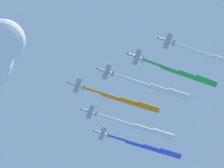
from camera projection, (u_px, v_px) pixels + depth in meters
jet_lead at (130, 102)px, 230.74m from camera, size 33.91×44.00×4.14m
jet_port_inner at (160, 89)px, 226.82m from camera, size 33.85×43.98×4.12m
jet_starboard_inner at (144, 129)px, 238.74m from camera, size 35.42×46.98×4.12m
jet_port_mid at (188, 75)px, 223.62m from camera, size 32.56×43.75×4.24m
jet_starboard_mid at (153, 149)px, 248.92m from camera, size 35.11×46.00×4.11m
jet_port_outer at (224, 60)px, 221.75m from camera, size 35.46×46.56×4.11m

